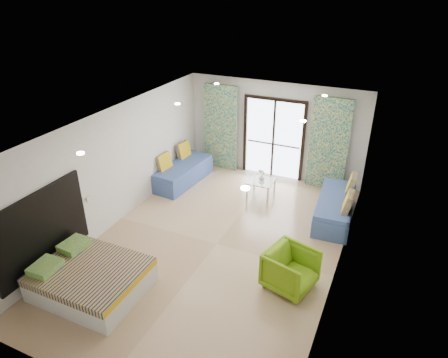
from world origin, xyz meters
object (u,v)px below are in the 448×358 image
at_px(daybed_right, 336,207).
at_px(armchair, 291,268).
at_px(coffee_table, 261,182).
at_px(daybed_left, 182,172).
at_px(bed, 90,279).

relative_size(daybed_right, armchair, 2.43).
xyz_separation_m(daybed_right, armchair, (-0.32, -2.70, 0.12)).
distance_m(daybed_right, coffee_table, 2.02).
bearing_deg(daybed_left, bed, -77.12).
relative_size(bed, daybed_left, 0.92).
bearing_deg(daybed_left, armchair, -31.43).
height_order(bed, daybed_right, daybed_right).
distance_m(coffee_table, armchair, 3.48).
distance_m(bed, daybed_right, 5.61).
distance_m(daybed_right, armchair, 2.72).
bearing_deg(bed, daybed_left, 98.18).
height_order(daybed_left, daybed_right, daybed_right).
xyz_separation_m(coffee_table, armchair, (1.67, -3.05, 0.04)).
height_order(coffee_table, armchair, armchair).
xyz_separation_m(bed, coffee_table, (1.61, 4.66, 0.11)).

